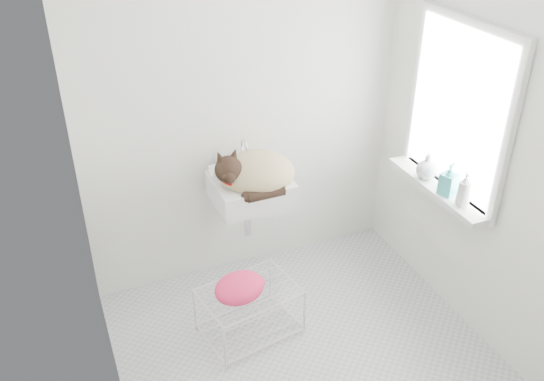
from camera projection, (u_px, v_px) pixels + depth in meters
name	position (u px, v px, depth m)	size (l,w,h in m)	color
floor	(303.00, 349.00, 3.66)	(2.20, 2.00, 0.02)	silver
back_wall	(243.00, 106.00, 3.82)	(2.20, 0.02, 2.50)	white
right_wall	(481.00, 139.00, 3.39)	(0.02, 2.00, 2.50)	white
left_wall	(91.00, 219.00, 2.66)	(0.02, 2.00, 2.50)	white
window_glass	(460.00, 111.00, 3.49)	(0.01, 0.80, 1.00)	white
window_frame	(458.00, 111.00, 3.49)	(0.04, 0.90, 1.10)	white
windowsill	(437.00, 189.00, 3.73)	(0.16, 0.88, 0.04)	white
sink	(251.00, 179.00, 3.80)	(0.49, 0.43, 0.20)	white
faucet	(241.00, 148.00, 3.87)	(0.18, 0.13, 0.18)	silver
cat	(253.00, 174.00, 3.77)	(0.56, 0.50, 0.32)	#C7B086
wire_rack	(249.00, 314.00, 3.72)	(0.57, 0.40, 0.34)	silver
towel	(240.00, 293.00, 3.56)	(0.32, 0.23, 0.13)	red
bottle_a	(461.00, 205.00, 3.52)	(0.07, 0.07, 0.19)	white
bottle_b	(446.00, 194.00, 3.63)	(0.09, 0.09, 0.21)	teal
bottle_c	(425.00, 178.00, 3.81)	(0.14, 0.14, 0.18)	white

